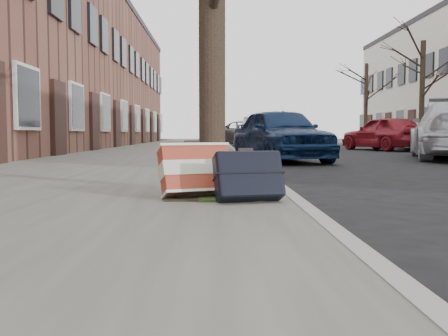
{
  "coord_description": "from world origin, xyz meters",
  "views": [
    {
      "loc": [
        -1.99,
        -3.47,
        0.71
      ],
      "look_at": [
        -1.91,
        0.8,
        0.41
      ],
      "focal_mm": 40.0,
      "sensor_mm": 36.0,
      "label": 1
    }
  ],
  "objects_px": {
    "suitcase_red": "(196,171)",
    "car_near_front": "(280,134)",
    "car_near_mid": "(264,135)",
    "suitcase_navy": "(248,175)"
  },
  "relations": [
    {
      "from": "suitcase_red",
      "to": "car_near_front",
      "type": "xyz_separation_m",
      "value": [
        1.83,
        7.94,
        0.31
      ]
    },
    {
      "from": "car_near_mid",
      "to": "car_near_front",
      "type": "bearing_deg",
      "value": -91.81
    },
    {
      "from": "suitcase_navy",
      "to": "car_near_mid",
      "type": "bearing_deg",
      "value": 70.93
    },
    {
      "from": "car_near_front",
      "to": "suitcase_navy",
      "type": "bearing_deg",
      "value": -112.51
    },
    {
      "from": "suitcase_navy",
      "to": "car_near_mid",
      "type": "height_order",
      "value": "car_near_mid"
    },
    {
      "from": "suitcase_red",
      "to": "car_near_front",
      "type": "relative_size",
      "value": 0.16
    },
    {
      "from": "suitcase_navy",
      "to": "car_near_front",
      "type": "xyz_separation_m",
      "value": [
        1.36,
        8.24,
        0.33
      ]
    },
    {
      "from": "suitcase_red",
      "to": "car_near_front",
      "type": "distance_m",
      "value": 8.16
    },
    {
      "from": "suitcase_navy",
      "to": "car_near_front",
      "type": "bearing_deg",
      "value": 67.76
    },
    {
      "from": "car_near_front",
      "to": "suitcase_red",
      "type": "bearing_deg",
      "value": -116.06
    }
  ]
}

